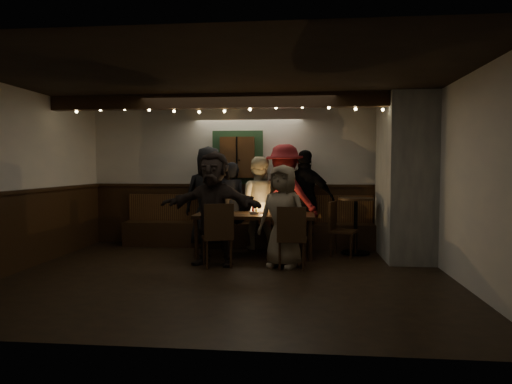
# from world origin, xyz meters

# --- Properties ---
(room) EXTENTS (6.02, 5.01, 2.62)m
(room) POSITION_xyz_m (1.07, 1.42, 1.07)
(room) COLOR black
(room) RESTS_ON ground
(dining_table) EXTENTS (1.96, 0.84, 0.85)m
(dining_table) POSITION_xyz_m (0.23, 1.40, 0.64)
(dining_table) COLOR black
(dining_table) RESTS_ON ground
(chair_near_left) EXTENTS (0.54, 0.54, 0.95)m
(chair_near_left) POSITION_xyz_m (-0.21, 0.46, 0.53)
(chair_near_left) COLOR black
(chair_near_left) RESTS_ON ground
(chair_near_right) EXTENTS (0.44, 0.44, 0.91)m
(chair_near_right) POSITION_xyz_m (0.86, 0.45, 0.51)
(chair_near_right) COLOR black
(chair_near_right) RESTS_ON ground
(chair_end) EXTENTS (0.51, 0.51, 0.90)m
(chair_end) POSITION_xyz_m (1.60, 1.53, 0.51)
(chair_end) COLOR black
(chair_end) RESTS_ON ground
(high_top) EXTENTS (0.60, 0.60, 0.95)m
(high_top) POSITION_xyz_m (1.91, 1.77, 0.60)
(high_top) COLOR black
(high_top) RESTS_ON ground
(person_a) EXTENTS (0.93, 0.63, 1.85)m
(person_a) POSITION_xyz_m (-0.69, 2.13, 0.92)
(person_a) COLOR black
(person_a) RESTS_ON ground
(person_b) EXTENTS (0.65, 0.52, 1.56)m
(person_b) POSITION_xyz_m (-0.29, 2.15, 0.78)
(person_b) COLOR black
(person_b) RESTS_ON ground
(person_c) EXTENTS (0.86, 0.69, 1.66)m
(person_c) POSITION_xyz_m (0.22, 2.05, 0.83)
(person_c) COLOR #BEB28F
(person_c) RESTS_ON ground
(person_d) EXTENTS (1.38, 1.10, 1.88)m
(person_d) POSITION_xyz_m (0.69, 2.10, 0.94)
(person_d) COLOR #5E1115
(person_d) RESTS_ON ground
(person_e) EXTENTS (1.12, 0.70, 1.78)m
(person_e) POSITION_xyz_m (1.07, 2.11, 0.89)
(person_e) COLOR black
(person_e) RESTS_ON ground
(person_f) EXTENTS (1.66, 0.82, 1.71)m
(person_f) POSITION_xyz_m (-0.31, 0.66, 0.86)
(person_f) COLOR black
(person_f) RESTS_ON ground
(person_g) EXTENTS (0.86, 0.71, 1.51)m
(person_g) POSITION_xyz_m (0.72, 0.61, 0.75)
(person_g) COLOR #7B6B53
(person_g) RESTS_ON ground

